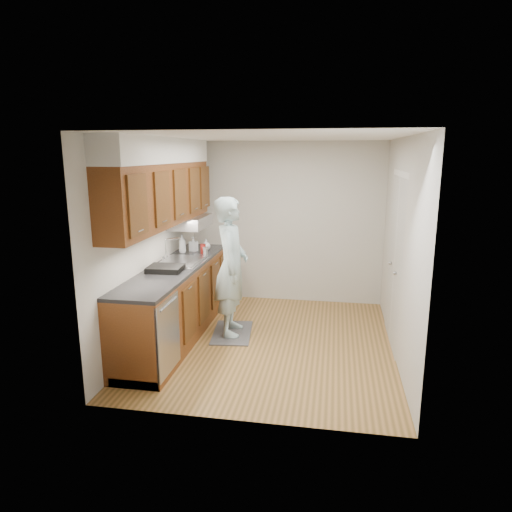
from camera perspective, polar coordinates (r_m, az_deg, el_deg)
The scene contains 16 objects.
floor at distance 5.83m, azimuth 1.71°, elevation -10.71°, with size 3.50×3.50×0.00m, color #9E703C.
ceiling at distance 5.35m, azimuth 1.89°, elevation 14.67°, with size 3.50×3.50×0.00m, color white.
wall_left at distance 5.85m, azimuth -12.91°, elevation 1.89°, with size 0.02×3.50×2.50m, color #BBB9AF.
wall_right at distance 5.45m, azimuth 17.59°, elevation 0.83°, with size 0.02×3.50×2.50m, color #BBB9AF.
wall_back at distance 7.16m, azimuth 3.78°, elevation 4.14°, with size 3.00×0.02×2.50m, color #BBB9AF.
counter at distance 5.93m, azimuth -9.87°, elevation -5.43°, with size 0.64×2.80×1.30m.
upper_cabinets at distance 5.74m, azimuth -11.52°, elevation 8.79°, with size 0.47×2.80×1.21m.
closet_door at distance 5.79m, azimuth 16.95°, elevation -0.74°, with size 0.02×1.22×2.05m, color silver.
floor_mat at distance 6.10m, azimuth -2.99°, elevation -9.54°, with size 0.49×0.83×0.02m, color #565658.
person at distance 5.79m, azimuth -3.11°, elevation -0.20°, with size 0.71×0.47×2.02m, color #A4C3C8.
soap_bottle_a at distance 6.52m, azimuth -9.20°, elevation 1.56°, with size 0.10×0.10×0.26m, color silver.
soap_bottle_b at distance 6.60m, azimuth -7.83°, elevation 1.51°, with size 0.10×0.10×0.21m, color silver.
soap_bottle_c at distance 6.67m, azimuth -6.25°, elevation 1.44°, with size 0.12×0.12×0.16m, color silver.
soda_can at distance 6.45m, azimuth -6.63°, elevation 0.92°, with size 0.07×0.07×0.13m, color #B2231E.
steel_can at distance 6.28m, azimuth -6.34°, elevation 0.56°, with size 0.07×0.07×0.12m, color #A5A5AA.
dish_rack at distance 5.56m, azimuth -11.26°, elevation -1.54°, with size 0.40×0.34×0.06m, color black.
Camera 1 is at (0.75, -5.29, 2.32)m, focal length 32.00 mm.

